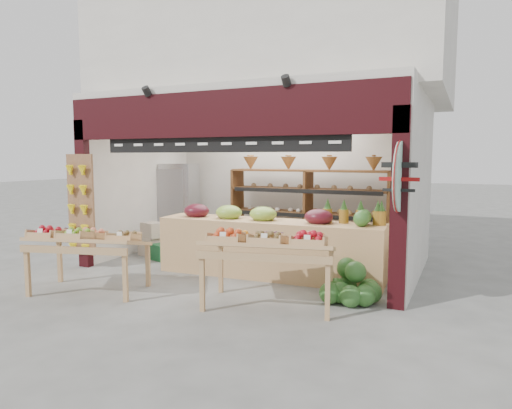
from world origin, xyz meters
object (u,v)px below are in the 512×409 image
at_px(back_shelving, 308,197).
at_px(display_table_left, 83,238).
at_px(refrigerator, 180,204).
at_px(cardboard_stack, 159,245).
at_px(watermelon_pile, 351,287).
at_px(display_table_right, 269,242).
at_px(mid_counter, 268,246).

height_order(back_shelving, display_table_left, back_shelving).
bearing_deg(display_table_left, refrigerator, 102.14).
relative_size(refrigerator, cardboard_stack, 1.70).
relative_size(refrigerator, watermelon_pile, 2.30).
distance_m(refrigerator, watermelon_pile, 5.22).
height_order(back_shelving, display_table_right, back_shelving).
xyz_separation_m(mid_counter, watermelon_pile, (1.58, -0.75, -0.31)).
distance_m(refrigerator, display_table_left, 3.73).
bearing_deg(display_table_left, display_table_right, 11.21).
bearing_deg(watermelon_pile, display_table_right, -147.70).
distance_m(back_shelving, watermelon_pile, 3.21).
height_order(cardboard_stack, watermelon_pile, cardboard_stack).
distance_m(back_shelving, display_table_left, 4.43).
relative_size(mid_counter, watermelon_pile, 4.77).
xyz_separation_m(mid_counter, display_table_left, (-2.17, -1.92, 0.28)).
bearing_deg(display_table_right, refrigerator, 139.07).
height_order(mid_counter, display_table_right, mid_counter).
bearing_deg(refrigerator, watermelon_pile, -41.14).
distance_m(mid_counter, watermelon_pile, 1.78).
distance_m(cardboard_stack, display_table_left, 2.46).
xyz_separation_m(back_shelving, display_table_right, (0.56, -3.26, -0.33)).
bearing_deg(mid_counter, refrigerator, 149.74).
distance_m(display_table_left, watermelon_pile, 3.98).
bearing_deg(watermelon_pile, display_table_left, -162.75).
height_order(back_shelving, cardboard_stack, back_shelving).
bearing_deg(display_table_right, watermelon_pile, 32.30).
distance_m(back_shelving, cardboard_stack, 3.15).
height_order(refrigerator, display_table_right, refrigerator).
bearing_deg(cardboard_stack, display_table_left, -80.21).
distance_m(back_shelving, display_table_right, 3.32).
relative_size(back_shelving, refrigerator, 1.78).
distance_m(back_shelving, mid_counter, 2.01).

